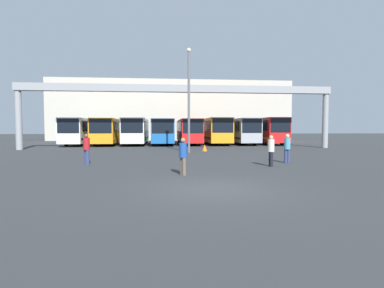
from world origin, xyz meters
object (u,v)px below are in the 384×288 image
(bus_slot_7, at_px, (265,129))
(pedestrian_mid_left, at_px, (271,150))
(pedestrian_far_center, at_px, (287,148))
(bus_slot_3, at_px, (163,130))
(bus_slot_5, at_px, (214,129))
(bus_slot_0, at_px, (84,130))
(bus_slot_4, at_px, (188,130))
(pedestrian_near_right, at_px, (87,148))
(traffic_cone, at_px, (205,148))
(pedestrian_near_left, at_px, (183,155))
(bus_slot_2, at_px, (136,130))
(bus_slot_6, at_px, (240,130))
(bus_slot_1, at_px, (109,130))
(lamp_post, at_px, (189,96))

(bus_slot_7, relative_size, pedestrian_mid_left, 6.11)
(pedestrian_mid_left, distance_m, pedestrian_far_center, 2.08)
(bus_slot_3, distance_m, bus_slot_5, 6.65)
(bus_slot_0, distance_m, bus_slot_4, 13.27)
(pedestrian_near_right, bearing_deg, pedestrian_far_center, -140.26)
(bus_slot_0, distance_m, pedestrian_far_center, 27.96)
(bus_slot_0, bearing_deg, pedestrian_far_center, -51.99)
(traffic_cone, bearing_deg, pedestrian_near_right, -131.19)
(pedestrian_near_right, bearing_deg, pedestrian_near_left, -178.32)
(bus_slot_5, distance_m, traffic_cone, 12.41)
(pedestrian_mid_left, height_order, traffic_cone, pedestrian_mid_left)
(bus_slot_2, relative_size, pedestrian_near_left, 6.44)
(bus_slot_6, relative_size, pedestrian_far_center, 6.14)
(bus_slot_2, relative_size, pedestrian_mid_left, 6.29)
(bus_slot_2, bearing_deg, pedestrian_near_right, -92.62)
(bus_slot_1, relative_size, bus_slot_5, 0.97)
(pedestrian_mid_left, xyz_separation_m, lamp_post, (-3.59, 9.29, 3.78))
(lamp_post, bearing_deg, bus_slot_7, 49.62)
(bus_slot_4, distance_m, pedestrian_mid_left, 23.54)
(bus_slot_0, xyz_separation_m, bus_slot_6, (19.90, -0.95, 0.01))
(bus_slot_6, bearing_deg, pedestrian_mid_left, -100.58)
(bus_slot_6, bearing_deg, bus_slot_0, 177.27)
(bus_slot_7, height_order, pedestrian_mid_left, bus_slot_7)
(bus_slot_3, xyz_separation_m, pedestrian_far_center, (7.26, -21.91, -0.89))
(pedestrian_mid_left, bearing_deg, pedestrian_near_left, 120.16)
(bus_slot_1, relative_size, pedestrian_near_left, 6.69)
(bus_slot_1, height_order, bus_slot_5, bus_slot_5)
(bus_slot_1, relative_size, bus_slot_7, 1.07)
(bus_slot_7, bearing_deg, bus_slot_4, 174.00)
(bus_slot_0, bearing_deg, bus_slot_1, -12.51)
(bus_slot_4, xyz_separation_m, pedestrian_near_left, (-2.44, -25.89, -0.94))
(pedestrian_far_center, xyz_separation_m, traffic_cone, (-3.55, 9.52, -0.60))
(pedestrian_mid_left, xyz_separation_m, pedestrian_near_right, (-10.01, 1.84, 0.04))
(bus_slot_2, height_order, bus_slot_4, bus_slot_2)
(bus_slot_7, relative_size, lamp_post, 1.18)
(bus_slot_4, distance_m, pedestrian_far_center, 22.34)
(bus_slot_7, bearing_deg, traffic_cone, -129.95)
(bus_slot_4, relative_size, lamp_post, 1.43)
(pedestrian_near_left, bearing_deg, pedestrian_mid_left, -93.18)
(bus_slot_2, relative_size, pedestrian_near_right, 6.03)
(pedestrian_mid_left, relative_size, pedestrian_near_right, 0.96)
(pedestrian_mid_left, bearing_deg, bus_slot_2, 24.99)
(pedestrian_mid_left, height_order, lamp_post, lamp_post)
(bus_slot_5, distance_m, bus_slot_7, 6.66)
(bus_slot_2, distance_m, bus_slot_5, 9.96)
(bus_slot_5, bearing_deg, pedestrian_far_center, -88.33)
(bus_slot_0, bearing_deg, bus_slot_4, -0.21)
(bus_slot_2, xyz_separation_m, pedestrian_mid_left, (9.07, -22.51, -0.96))
(pedestrian_mid_left, bearing_deg, pedestrian_near_right, 82.66)
(bus_slot_0, height_order, bus_slot_5, bus_slot_5)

